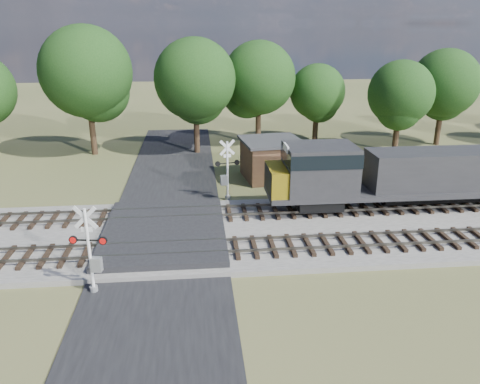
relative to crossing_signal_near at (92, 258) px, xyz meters
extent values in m
plane|color=#49522C|center=(2.87, 5.19, -1.81)|extent=(160.00, 160.00, 0.00)
cube|color=gray|center=(12.87, 5.69, -1.66)|extent=(140.00, 10.00, 0.30)
cube|color=black|center=(2.87, 5.19, -1.77)|extent=(7.00, 60.00, 0.08)
cube|color=#262628|center=(2.87, 5.69, -1.49)|extent=(7.00, 9.00, 0.62)
cube|color=black|center=(4.87, 3.19, -1.42)|extent=(44.00, 2.60, 0.18)
cube|color=#56524A|center=(12.87, 2.48, -1.25)|extent=(140.00, 0.08, 0.15)
cube|color=#56524A|center=(12.87, 3.91, -1.25)|extent=(140.00, 0.08, 0.15)
cube|color=black|center=(4.87, 8.19, -1.42)|extent=(44.00, 2.60, 0.18)
cube|color=#56524A|center=(12.87, 7.48, -1.25)|extent=(140.00, 0.08, 0.15)
cube|color=#56524A|center=(12.87, 8.91, -1.25)|extent=(140.00, 0.08, 0.15)
cylinder|color=silver|center=(-0.09, 0.01, 0.30)|extent=(0.15, 0.15, 4.22)
cylinder|color=gray|center=(-0.09, 0.01, -1.65)|extent=(0.38, 0.38, 0.32)
cube|color=silver|center=(-0.09, 0.01, 1.99)|extent=(1.10, 0.22, 1.10)
cube|color=silver|center=(-0.09, 0.01, 1.99)|extent=(1.10, 0.22, 1.10)
cube|color=silver|center=(-0.09, 0.01, 1.41)|extent=(0.53, 0.12, 0.23)
cube|color=black|center=(-0.09, 0.01, 0.88)|extent=(1.67, 0.34, 0.06)
cylinder|color=red|center=(-0.76, 0.13, 0.88)|extent=(0.39, 0.17, 0.38)
cylinder|color=red|center=(0.59, -0.10, 0.88)|extent=(0.39, 0.17, 0.38)
cube|color=gray|center=(0.17, -0.03, -0.33)|extent=(0.52, 0.39, 0.69)
cylinder|color=silver|center=(7.01, 11.60, 0.32)|extent=(0.15, 0.15, 4.25)
cylinder|color=gray|center=(7.01, 11.60, -1.65)|extent=(0.38, 0.38, 0.32)
cube|color=silver|center=(7.01, 11.60, 2.02)|extent=(1.10, 0.25, 1.11)
cube|color=silver|center=(7.01, 11.60, 2.02)|extent=(1.10, 0.25, 1.11)
cube|color=silver|center=(7.01, 11.60, 1.43)|extent=(0.53, 0.13, 0.23)
cube|color=black|center=(7.01, 11.60, 0.90)|extent=(1.68, 0.38, 0.06)
cylinder|color=red|center=(7.69, 11.73, 0.90)|extent=(0.40, 0.18, 0.38)
cylinder|color=red|center=(6.33, 11.48, 0.90)|extent=(0.40, 0.18, 0.38)
cube|color=gray|center=(6.75, 11.55, -0.32)|extent=(0.53, 0.40, 0.69)
cube|color=#4E3021|center=(10.88, 16.27, -0.33)|extent=(4.72, 4.72, 2.95)
cube|color=#313134|center=(10.88, 16.27, 1.25)|extent=(5.19, 5.19, 0.21)
cylinder|color=black|center=(-4.81, 25.14, 1.16)|extent=(0.56, 0.56, 5.94)
sphere|color=#153410|center=(-4.81, 25.14, 5.91)|extent=(8.31, 8.31, 8.31)
cylinder|color=black|center=(4.98, 24.70, 0.89)|extent=(0.56, 0.56, 5.39)
sphere|color=#153410|center=(4.98, 24.70, 5.20)|extent=(7.55, 7.55, 7.55)
cylinder|color=black|center=(11.31, 27.54, 0.79)|extent=(0.56, 0.56, 5.20)
sphere|color=#153410|center=(11.31, 27.54, 4.95)|extent=(7.28, 7.28, 7.28)
cylinder|color=black|center=(17.48, 28.10, 0.21)|extent=(0.56, 0.56, 4.04)
sphere|color=#153410|center=(17.48, 28.10, 3.45)|extent=(5.66, 5.66, 5.66)
cylinder|color=black|center=(24.21, 23.23, 0.38)|extent=(0.56, 0.56, 4.38)
sphere|color=#153410|center=(24.21, 23.23, 3.88)|extent=(6.13, 6.13, 6.13)
cylinder|color=black|center=(29.72, 25.63, 0.60)|extent=(0.56, 0.56, 4.82)
sphere|color=#153410|center=(29.72, 25.63, 4.45)|extent=(6.74, 6.74, 6.74)
camera|label=1|loc=(4.87, -19.51, 10.02)|focal=35.00mm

